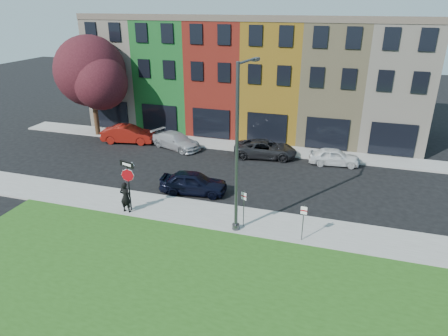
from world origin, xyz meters
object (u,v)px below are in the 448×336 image
(man, at_px, (126,197))
(stop_sign, at_px, (128,176))
(sedan_near, at_px, (194,183))
(street_lamp, at_px, (238,151))

(man, bearing_deg, stop_sign, -126.81)
(sedan_near, xyz_separation_m, street_lamp, (3.89, -3.49, 3.84))
(man, distance_m, street_lamp, 7.53)
(street_lamp, bearing_deg, man, -168.66)
(stop_sign, xyz_separation_m, man, (-0.16, -0.21, -1.26))
(stop_sign, bearing_deg, man, -110.39)
(man, xyz_separation_m, sedan_near, (2.76, 3.68, -0.32))
(sedan_near, bearing_deg, stop_sign, 136.12)
(man, distance_m, sedan_near, 4.61)
(stop_sign, relative_size, sedan_near, 0.69)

